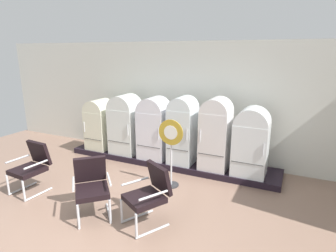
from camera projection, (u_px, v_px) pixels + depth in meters
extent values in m
cube|color=#8A6B5A|center=(90.00, 230.00, 4.53)|extent=(12.00, 10.00, 0.05)
cube|color=silver|center=(179.00, 101.00, 7.33)|extent=(11.76, 0.12, 3.01)
cube|color=#47443F|center=(180.00, 56.00, 7.03)|extent=(11.76, 0.07, 0.06)
cube|color=black|center=(169.00, 160.00, 7.15)|extent=(5.41, 0.95, 0.14)
cube|color=beige|center=(100.00, 130.00, 7.74)|extent=(0.62, 0.65, 1.06)
cylinder|color=beige|center=(99.00, 111.00, 7.60)|extent=(0.62, 0.64, 0.62)
cube|color=#383838|center=(93.00, 139.00, 7.50)|extent=(0.57, 0.01, 0.01)
cylinder|color=silver|center=(84.00, 127.00, 7.51)|extent=(0.02, 0.02, 0.28)
cube|color=silver|center=(126.00, 131.00, 7.38)|extent=(0.71, 0.67, 1.19)
cylinder|color=silver|center=(125.00, 109.00, 7.23)|extent=(0.71, 0.66, 0.71)
cube|color=#383838|center=(119.00, 142.00, 7.14)|extent=(0.65, 0.01, 0.01)
cylinder|color=silver|center=(128.00, 130.00, 6.92)|extent=(0.02, 0.02, 0.28)
cube|color=white|center=(154.00, 135.00, 7.01)|extent=(0.70, 0.64, 1.20)
cylinder|color=white|center=(154.00, 111.00, 6.86)|extent=(0.70, 0.62, 0.70)
cube|color=#383838|center=(148.00, 147.00, 6.79)|extent=(0.65, 0.01, 0.01)
cylinder|color=silver|center=(159.00, 134.00, 6.57)|extent=(0.02, 0.02, 0.28)
cube|color=white|center=(183.00, 136.00, 6.69)|extent=(0.59, 0.64, 1.32)
cylinder|color=white|center=(183.00, 109.00, 6.52)|extent=(0.59, 0.63, 0.59)
cube|color=#383838|center=(177.00, 150.00, 6.46)|extent=(0.54, 0.01, 0.01)
cylinder|color=silver|center=(187.00, 135.00, 6.26)|extent=(0.02, 0.02, 0.28)
cube|color=white|center=(215.00, 140.00, 6.37)|extent=(0.63, 0.66, 1.32)
cylinder|color=white|center=(217.00, 112.00, 6.19)|extent=(0.63, 0.64, 0.63)
cube|color=#383838|center=(211.00, 155.00, 6.14)|extent=(0.58, 0.01, 0.01)
cylinder|color=silver|center=(200.00, 136.00, 6.13)|extent=(0.02, 0.02, 0.28)
cube|color=white|center=(250.00, 149.00, 6.06)|extent=(0.71, 0.65, 1.13)
cylinder|color=white|center=(252.00, 124.00, 5.92)|extent=(0.71, 0.64, 0.71)
cube|color=#383838|center=(247.00, 163.00, 5.83)|extent=(0.66, 0.01, 0.01)
cylinder|color=silver|center=(263.00, 150.00, 5.61)|extent=(0.02, 0.02, 0.28)
cylinder|color=silver|center=(23.00, 188.00, 5.79)|extent=(0.09, 0.62, 0.04)
cylinder|color=silver|center=(8.00, 185.00, 5.49)|extent=(0.04, 0.04, 0.41)
cylinder|color=silver|center=(39.00, 194.00, 5.55)|extent=(0.09, 0.62, 0.04)
cylinder|color=silver|center=(24.00, 191.00, 5.25)|extent=(0.04, 0.04, 0.41)
cube|color=black|center=(28.00, 170.00, 5.55)|extent=(0.58, 0.60, 0.09)
cube|color=black|center=(39.00, 152.00, 5.72)|extent=(0.55, 0.21, 0.48)
cylinder|color=silver|center=(18.00, 159.00, 5.64)|extent=(0.08, 0.51, 0.04)
cylinder|color=silver|center=(36.00, 165.00, 5.36)|extent=(0.08, 0.51, 0.04)
cylinder|color=silver|center=(137.00, 216.00, 4.81)|extent=(0.34, 0.55, 0.04)
cylinder|color=silver|center=(122.00, 211.00, 4.60)|extent=(0.05, 0.05, 0.41)
cylinder|color=silver|center=(153.00, 231.00, 4.41)|extent=(0.34, 0.55, 0.04)
cylinder|color=silver|center=(136.00, 226.00, 4.20)|extent=(0.05, 0.05, 0.41)
cube|color=black|center=(144.00, 198.00, 4.49)|extent=(0.75, 0.76, 0.09)
cube|color=black|center=(159.00, 178.00, 4.58)|extent=(0.55, 0.42, 0.48)
cylinder|color=silver|center=(135.00, 181.00, 4.67)|extent=(0.28, 0.45, 0.04)
cylinder|color=silver|center=(153.00, 195.00, 4.22)|extent=(0.28, 0.45, 0.04)
cylinder|color=silver|center=(79.00, 218.00, 4.76)|extent=(0.45, 0.48, 0.04)
cylinder|color=silver|center=(78.00, 216.00, 4.44)|extent=(0.06, 0.06, 0.41)
cylinder|color=silver|center=(109.00, 213.00, 4.91)|extent=(0.45, 0.48, 0.04)
cylinder|color=silver|center=(110.00, 211.00, 4.59)|extent=(0.06, 0.06, 0.41)
cube|color=black|center=(92.00, 191.00, 4.72)|extent=(0.78, 0.78, 0.09)
cube|color=black|center=(90.00, 169.00, 4.92)|extent=(0.51, 0.49, 0.48)
cylinder|color=silver|center=(73.00, 184.00, 4.58)|extent=(0.37, 0.39, 0.04)
cylinder|color=silver|center=(109.00, 179.00, 4.76)|extent=(0.37, 0.39, 0.04)
cylinder|color=#2D2D30|center=(171.00, 185.00, 5.96)|extent=(0.32, 0.32, 0.03)
cylinder|color=silver|center=(171.00, 159.00, 5.80)|extent=(0.04, 0.04, 1.15)
cylinder|color=#B69028|center=(171.00, 132.00, 5.63)|extent=(0.53, 0.02, 0.53)
cylinder|color=white|center=(171.00, 133.00, 5.62)|extent=(0.29, 0.00, 0.29)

